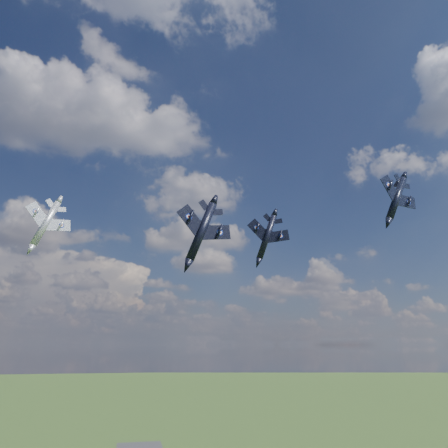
{
  "coord_description": "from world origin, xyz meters",
  "views": [
    {
      "loc": [
        -11.97,
        -66.73,
        61.07
      ],
      "look_at": [
        5.54,
        13.82,
        83.96
      ],
      "focal_mm": 35.0,
      "sensor_mm": 36.0,
      "label": 1
    }
  ],
  "objects": [
    {
      "name": "jet_right_navy",
      "position": [
        31.57,
        -4.4,
        85.04
      ],
      "size": [
        11.87,
        14.37,
        6.64
      ],
      "primitive_type": null,
      "rotation": [
        0.0,
        0.51,
        0.24
      ],
      "color": "black"
    },
    {
      "name": "jet_high_navy",
      "position": [
        19.55,
        30.06,
        85.98
      ],
      "size": [
        14.67,
        17.61,
        6.73
      ],
      "primitive_type": null,
      "rotation": [
        0.0,
        0.34,
        -0.23
      ],
      "color": "black"
    },
    {
      "name": "jet_left_silver",
      "position": [
        -28.95,
        22.48,
        84.37
      ],
      "size": [
        14.72,
        16.77,
        6.45
      ],
      "primitive_type": null,
      "rotation": [
        0.0,
        0.39,
        0.37
      ],
      "color": "#9B9DA5"
    },
    {
      "name": "jet_lead_navy",
      "position": [
        0.0,
        7.13,
        80.46
      ],
      "size": [
        13.96,
        17.34,
        7.18
      ],
      "primitive_type": null,
      "rotation": [
        0.0,
        0.38,
        0.15
      ],
      "color": "black"
    }
  ]
}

